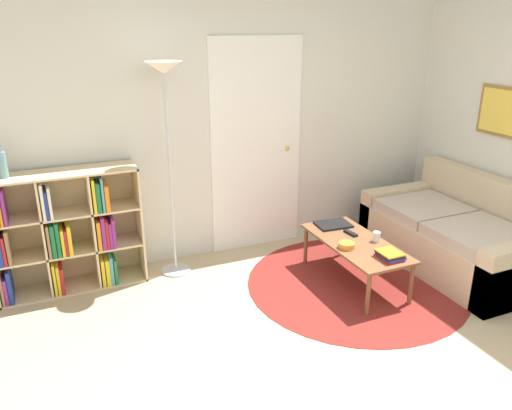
{
  "coord_description": "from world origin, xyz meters",
  "views": [
    {
      "loc": [
        -1.62,
        -1.96,
        2.16
      ],
      "look_at": [
        -0.2,
        1.3,
        0.85
      ],
      "focal_mm": 35.0,
      "sensor_mm": 36.0,
      "label": 1
    }
  ],
  "objects_px": {
    "coffee_table": "(355,246)",
    "laptop": "(333,224)",
    "bowl": "(347,245)",
    "bookshelf": "(63,233)",
    "cup": "(376,237)",
    "couch": "(459,236)",
    "bottle_middle": "(2,164)",
    "floor_lamp": "(166,100)"
  },
  "relations": [
    {
      "from": "floor_lamp",
      "to": "couch",
      "type": "distance_m",
      "value": 2.94
    },
    {
      "from": "floor_lamp",
      "to": "cup",
      "type": "xyz_separation_m",
      "value": [
        1.55,
        -0.88,
        -1.13
      ]
    },
    {
      "from": "floor_lamp",
      "to": "bowl",
      "type": "height_order",
      "value": "floor_lamp"
    },
    {
      "from": "couch",
      "to": "laptop",
      "type": "bearing_deg",
      "value": 156.69
    },
    {
      "from": "floor_lamp",
      "to": "bottle_middle",
      "type": "height_order",
      "value": "floor_lamp"
    },
    {
      "from": "bookshelf",
      "to": "coffee_table",
      "type": "xyz_separation_m",
      "value": [
        2.3,
        -0.9,
        -0.16
      ]
    },
    {
      "from": "floor_lamp",
      "to": "bottle_middle",
      "type": "distance_m",
      "value": 1.34
    },
    {
      "from": "coffee_table",
      "to": "bottle_middle",
      "type": "distance_m",
      "value": 2.91
    },
    {
      "from": "bookshelf",
      "to": "coffee_table",
      "type": "distance_m",
      "value": 2.47
    },
    {
      "from": "cup",
      "to": "couch",
      "type": "bearing_deg",
      "value": -1.22
    },
    {
      "from": "cup",
      "to": "bottle_middle",
      "type": "relative_size",
      "value": 0.34
    },
    {
      "from": "floor_lamp",
      "to": "bookshelf",
      "type": "bearing_deg",
      "value": 174.96
    },
    {
      "from": "laptop",
      "to": "bottle_middle",
      "type": "relative_size",
      "value": 1.28
    },
    {
      "from": "bowl",
      "to": "floor_lamp",
      "type": "bearing_deg",
      "value": 144.23
    },
    {
      "from": "coffee_table",
      "to": "bowl",
      "type": "distance_m",
      "value": 0.17
    },
    {
      "from": "coffee_table",
      "to": "laptop",
      "type": "bearing_deg",
      "value": 87.91
    },
    {
      "from": "couch",
      "to": "cup",
      "type": "xyz_separation_m",
      "value": [
        -0.94,
        0.02,
        0.15
      ]
    },
    {
      "from": "cup",
      "to": "bookshelf",
      "type": "bearing_deg",
      "value": 158.7
    },
    {
      "from": "floor_lamp",
      "to": "coffee_table",
      "type": "relative_size",
      "value": 1.74
    },
    {
      "from": "floor_lamp",
      "to": "coffee_table",
      "type": "distance_m",
      "value": 2.01
    },
    {
      "from": "laptop",
      "to": "couch",
      "type": "bearing_deg",
      "value": -23.31
    },
    {
      "from": "coffee_table",
      "to": "bottle_middle",
      "type": "height_order",
      "value": "bottle_middle"
    },
    {
      "from": "bookshelf",
      "to": "bottle_middle",
      "type": "height_order",
      "value": "bottle_middle"
    },
    {
      "from": "couch",
      "to": "bookshelf",
      "type": "bearing_deg",
      "value": 163.93
    },
    {
      "from": "floor_lamp",
      "to": "couch",
      "type": "height_order",
      "value": "floor_lamp"
    },
    {
      "from": "couch",
      "to": "bottle_middle",
      "type": "bearing_deg",
      "value": 165.37
    },
    {
      "from": "bookshelf",
      "to": "cup",
      "type": "bearing_deg",
      "value": -21.3
    },
    {
      "from": "laptop",
      "to": "bottle_middle",
      "type": "xyz_separation_m",
      "value": [
        -2.67,
        0.51,
        0.74
      ]
    },
    {
      "from": "bookshelf",
      "to": "laptop",
      "type": "distance_m",
      "value": 2.37
    },
    {
      "from": "bookshelf",
      "to": "laptop",
      "type": "relative_size",
      "value": 3.65
    },
    {
      "from": "bowl",
      "to": "bottle_middle",
      "type": "bearing_deg",
      "value": 158.79
    },
    {
      "from": "bookshelf",
      "to": "floor_lamp",
      "type": "distance_m",
      "value": 1.4
    },
    {
      "from": "bookshelf",
      "to": "couch",
      "type": "distance_m",
      "value": 3.55
    },
    {
      "from": "cup",
      "to": "coffee_table",
      "type": "bearing_deg",
      "value": 159.57
    },
    {
      "from": "bottle_middle",
      "to": "bowl",
      "type": "bearing_deg",
      "value": -21.21
    },
    {
      "from": "cup",
      "to": "bowl",
      "type": "bearing_deg",
      "value": -177.56
    },
    {
      "from": "couch",
      "to": "bottle_middle",
      "type": "relative_size",
      "value": 6.64
    },
    {
      "from": "bookshelf",
      "to": "couch",
      "type": "xyz_separation_m",
      "value": [
        3.4,
        -0.98,
        -0.23
      ]
    },
    {
      "from": "couch",
      "to": "bowl",
      "type": "xyz_separation_m",
      "value": [
        -1.25,
        0.01,
        0.13
      ]
    },
    {
      "from": "floor_lamp",
      "to": "laptop",
      "type": "bearing_deg",
      "value": -17.07
    },
    {
      "from": "bookshelf",
      "to": "laptop",
      "type": "bearing_deg",
      "value": -12.44
    },
    {
      "from": "laptop",
      "to": "cup",
      "type": "height_order",
      "value": "cup"
    }
  ]
}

